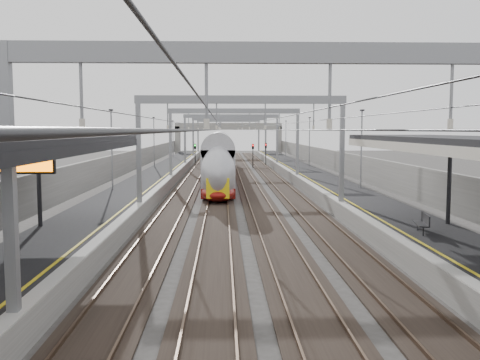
{
  "coord_description": "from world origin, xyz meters",
  "views": [
    {
      "loc": [
        -1.1,
        -11.05,
        5.51
      ],
      "look_at": [
        0.0,
        23.85,
        2.22
      ],
      "focal_mm": 40.0,
      "sensor_mm": 36.0,
      "label": 1
    }
  ],
  "objects": [
    {
      "name": "overhead_line",
      "position": [
        0.0,
        51.62,
        6.14
      ],
      "size": [
        13.0,
        140.0,
        6.6
      ],
      "color": "gray",
      "rests_on": "platform_left"
    },
    {
      "name": "signal_red_near",
      "position": [
        3.2,
        66.1,
        2.42
      ],
      "size": [
        0.32,
        0.32,
        3.48
      ],
      "color": "black",
      "rests_on": "ground"
    },
    {
      "name": "platform_right",
      "position": [
        8.0,
        45.0,
        0.5
      ],
      "size": [
        4.0,
        120.0,
        1.0
      ],
      "primitive_type": "cube",
      "color": "black",
      "rests_on": "ground"
    },
    {
      "name": "tracks",
      "position": [
        0.0,
        45.0,
        0.05
      ],
      "size": [
        11.4,
        140.0,
        0.2
      ],
      "color": "black",
      "rests_on": "ground"
    },
    {
      "name": "signal_red_far",
      "position": [
        5.4,
        70.23,
        2.42
      ],
      "size": [
        0.32,
        0.32,
        3.48
      ],
      "color": "black",
      "rests_on": "ground"
    },
    {
      "name": "overbridge",
      "position": [
        0.0,
        100.0,
        5.31
      ],
      "size": [
        22.0,
        2.2,
        6.9
      ],
      "color": "slate",
      "rests_on": "ground"
    },
    {
      "name": "wall_right",
      "position": [
        11.2,
        45.0,
        1.6
      ],
      "size": [
        0.3,
        120.0,
        3.2
      ],
      "primitive_type": "cube",
      "color": "slate",
      "rests_on": "ground"
    },
    {
      "name": "bench",
      "position": [
        7.62,
        11.7,
        1.52
      ],
      "size": [
        0.73,
        1.73,
        0.87
      ],
      "color": "black",
      "rests_on": "platform_right"
    },
    {
      "name": "wall_left",
      "position": [
        -11.2,
        45.0,
        1.6
      ],
      "size": [
        0.3,
        120.0,
        3.2
      ],
      "primitive_type": "cube",
      "color": "slate",
      "rests_on": "ground"
    },
    {
      "name": "platform_left",
      "position": [
        -8.0,
        45.0,
        0.5
      ],
      "size": [
        4.0,
        120.0,
        1.0
      ],
      "primitive_type": "cube",
      "color": "black",
      "rests_on": "ground"
    },
    {
      "name": "train",
      "position": [
        -1.5,
        49.9,
        2.07
      ],
      "size": [
        2.67,
        48.57,
        4.22
      ],
      "color": "maroon",
      "rests_on": "ground"
    },
    {
      "name": "signal_green",
      "position": [
        -5.2,
        67.06,
        2.42
      ],
      "size": [
        0.32,
        0.32,
        3.48
      ],
      "color": "black",
      "rests_on": "ground"
    }
  ]
}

